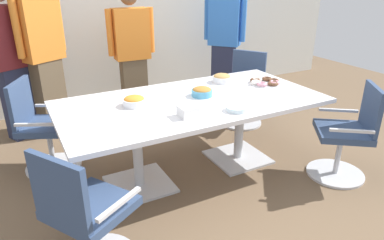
% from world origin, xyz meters
% --- Properties ---
extents(ground_plane, '(10.00, 10.00, 0.01)m').
position_xyz_m(ground_plane, '(0.00, 0.00, -0.01)').
color(ground_plane, brown).
extents(back_wall, '(8.00, 0.10, 2.80)m').
position_xyz_m(back_wall, '(0.00, 2.40, 1.40)').
color(back_wall, silver).
rests_on(back_wall, ground).
extents(conference_table, '(2.40, 1.20, 0.75)m').
position_xyz_m(conference_table, '(0.00, 0.00, 0.63)').
color(conference_table, silver).
rests_on(conference_table, ground).
extents(office_chair_0, '(0.74, 0.74, 0.91)m').
position_xyz_m(office_chair_0, '(-1.17, -0.79, 0.41)').
color(office_chair_0, silver).
rests_on(office_chair_0, ground).
extents(office_chair_1, '(0.75, 0.75, 0.91)m').
position_xyz_m(office_chair_1, '(1.25, -0.75, 0.41)').
color(office_chair_1, silver).
rests_on(office_chair_1, ground).
extents(office_chair_2, '(0.75, 0.75, 0.91)m').
position_xyz_m(office_chair_2, '(1.17, 0.80, 0.41)').
color(office_chair_2, silver).
rests_on(office_chair_2, ground).
extents(office_chair_3, '(0.72, 0.72, 0.91)m').
position_xyz_m(office_chair_3, '(-1.25, 0.74, 0.41)').
color(office_chair_3, silver).
rests_on(office_chair_3, ground).
extents(person_standing_0, '(0.58, 0.39, 1.77)m').
position_xyz_m(person_standing_0, '(-1.39, 1.67, 0.93)').
color(person_standing_0, '#232842').
rests_on(person_standing_0, ground).
extents(person_standing_1, '(0.57, 0.40, 1.88)m').
position_xyz_m(person_standing_1, '(-1.05, 1.63, 0.99)').
color(person_standing_1, brown).
rests_on(person_standing_1, ground).
extents(person_standing_2, '(0.61, 0.24, 1.67)m').
position_xyz_m(person_standing_2, '(0.01, 1.65, 0.87)').
color(person_standing_2, brown).
rests_on(person_standing_2, ground).
extents(person_standing_3, '(0.47, 0.51, 1.78)m').
position_xyz_m(person_standing_3, '(1.40, 1.64, 0.93)').
color(person_standing_3, '#232842').
rests_on(person_standing_3, ground).
extents(snack_bowl_chips_orange, '(0.20, 0.20, 0.09)m').
position_xyz_m(snack_bowl_chips_orange, '(-0.52, 0.10, 0.79)').
color(snack_bowl_chips_orange, white).
rests_on(snack_bowl_chips_orange, conference_table).
extents(snack_bowl_pretzels, '(0.20, 0.20, 0.09)m').
position_xyz_m(snack_bowl_pretzels, '(0.13, 0.05, 0.79)').
color(snack_bowl_pretzels, '#4C9EC6').
rests_on(snack_bowl_pretzels, conference_table).
extents(snack_bowl_cookies, '(0.21, 0.21, 0.09)m').
position_xyz_m(snack_bowl_cookies, '(0.54, 0.34, 0.80)').
color(snack_bowl_cookies, white).
rests_on(snack_bowl_cookies, conference_table).
extents(donut_platter, '(0.31, 0.31, 0.04)m').
position_xyz_m(donut_platter, '(0.90, 0.08, 0.77)').
color(donut_platter, white).
rests_on(donut_platter, conference_table).
extents(plate_stack, '(0.18, 0.18, 0.04)m').
position_xyz_m(plate_stack, '(0.20, -0.42, 0.77)').
color(plate_stack, white).
rests_on(plate_stack, conference_table).
extents(napkin_pile, '(0.14, 0.14, 0.09)m').
position_xyz_m(napkin_pile, '(-0.22, -0.33, 0.79)').
color(napkin_pile, white).
rests_on(napkin_pile, conference_table).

